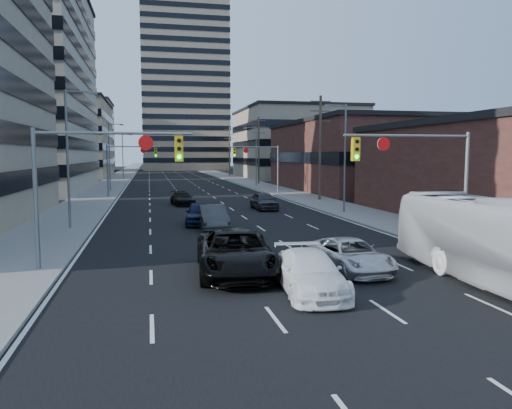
{
  "coord_description": "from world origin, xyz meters",
  "views": [
    {
      "loc": [
        -5.39,
        -13.98,
        4.9
      ],
      "look_at": [
        0.25,
        12.32,
        2.2
      ],
      "focal_mm": 35.0,
      "sensor_mm": 36.0,
      "label": 1
    }
  ],
  "objects": [
    {
      "name": "ground",
      "position": [
        0.0,
        0.0,
        0.0
      ],
      "size": [
        400.0,
        400.0,
        0.0
      ],
      "primitive_type": "plane",
      "color": "black",
      "rests_on": "ground"
    },
    {
      "name": "road_surface",
      "position": [
        0.0,
        130.0,
        0.01
      ],
      "size": [
        18.0,
        300.0,
        0.02
      ],
      "primitive_type": "cube",
      "color": "black",
      "rests_on": "ground"
    },
    {
      "name": "sidewalk_left",
      "position": [
        -11.5,
        130.0,
        0.07
      ],
      "size": [
        5.0,
        300.0,
        0.15
      ],
      "primitive_type": "cube",
      "color": "slate",
      "rests_on": "ground"
    },
    {
      "name": "sidewalk_right",
      "position": [
        11.5,
        130.0,
        0.07
      ],
      "size": [
        5.0,
        300.0,
        0.15
      ],
      "primitive_type": "cube",
      "color": "slate",
      "rests_on": "ground"
    },
    {
      "name": "office_left_far",
      "position": [
        -24.0,
        100.0,
        8.0
      ],
      "size": [
        20.0,
        30.0,
        16.0
      ],
      "primitive_type": "cube",
      "color": "gray",
      "rests_on": "ground"
    },
    {
      "name": "storefront_right_mid",
      "position": [
        24.0,
        50.0,
        4.5
      ],
      "size": [
        20.0,
        30.0,
        9.0
      ],
      "primitive_type": "cube",
      "color": "#472119",
      "rests_on": "ground"
    },
    {
      "name": "office_right_far",
      "position": [
        25.0,
        88.0,
        7.0
      ],
      "size": [
        22.0,
        28.0,
        14.0
      ],
      "primitive_type": "cube",
      "color": "gray",
      "rests_on": "ground"
    },
    {
      "name": "apartment_tower",
      "position": [
        6.0,
        150.0,
        29.0
      ],
      "size": [
        26.0,
        26.0,
        58.0
      ],
      "primitive_type": "cube",
      "color": "gray",
      "rests_on": "ground"
    },
    {
      "name": "bg_block_left",
      "position": [
        -28.0,
        140.0,
        10.0
      ],
      "size": [
        24.0,
        24.0,
        20.0
      ],
      "primitive_type": "cube",
      "color": "#ADA089",
      "rests_on": "ground"
    },
    {
      "name": "bg_block_right",
      "position": [
        32.0,
        130.0,
        6.0
      ],
      "size": [
        22.0,
        22.0,
        12.0
      ],
      "primitive_type": "cube",
      "color": "gray",
      "rests_on": "ground"
    },
    {
      "name": "signal_near_left",
      "position": [
        -7.45,
        8.0,
        4.33
      ],
      "size": [
        6.59,
        0.33,
        6.0
      ],
      "color": "slate",
      "rests_on": "ground"
    },
    {
      "name": "signal_near_right",
      "position": [
        7.45,
        8.0,
        4.33
      ],
      "size": [
        6.59,
        0.33,
        6.0
      ],
      "color": "slate",
      "rests_on": "ground"
    },
    {
      "name": "signal_far_left",
      "position": [
        -7.68,
        45.0,
        4.3
      ],
      "size": [
        6.09,
        0.33,
        6.0
      ],
      "color": "slate",
      "rests_on": "ground"
    },
    {
      "name": "signal_far_right",
      "position": [
        7.68,
        45.0,
        4.3
      ],
      "size": [
        6.09,
        0.33,
        6.0
      ],
      "color": "slate",
      "rests_on": "ground"
    },
    {
      "name": "utility_pole_block",
      "position": [
        12.2,
        36.0,
        5.78
      ],
      "size": [
        2.2,
        0.28,
        11.0
      ],
      "color": "#4C3D2D",
      "rests_on": "ground"
    },
    {
      "name": "utility_pole_midblock",
      "position": [
        12.2,
        66.0,
        5.78
      ],
      "size": [
        2.2,
        0.28,
        11.0
      ],
      "color": "#4C3D2D",
      "rests_on": "ground"
    },
    {
      "name": "utility_pole_distant",
      "position": [
        12.2,
        96.0,
        5.78
      ],
      "size": [
        2.2,
        0.28,
        11.0
      ],
      "color": "#4C3D2D",
      "rests_on": "ground"
    },
    {
      "name": "streetlight_left_near",
      "position": [
        -10.34,
        20.0,
        5.05
      ],
      "size": [
        2.03,
        0.22,
        9.0
      ],
      "color": "slate",
      "rests_on": "ground"
    },
    {
      "name": "streetlight_left_mid",
      "position": [
        -10.34,
        55.0,
        5.05
      ],
      "size": [
        2.03,
        0.22,
        9.0
      ],
      "color": "slate",
      "rests_on": "ground"
    },
    {
      "name": "streetlight_left_far",
      "position": [
        -10.34,
        90.0,
        5.05
      ],
      "size": [
        2.03,
        0.22,
        9.0
      ],
      "color": "slate",
      "rests_on": "ground"
    },
    {
      "name": "streetlight_right_near",
      "position": [
        10.34,
        25.0,
        5.05
      ],
      "size": [
        2.03,
        0.22,
        9.0
      ],
      "color": "slate",
      "rests_on": "ground"
    },
    {
      "name": "streetlight_right_far",
      "position": [
        10.34,
        60.0,
        5.05
      ],
      "size": [
        2.03,
        0.22,
        9.0
      ],
      "color": "slate",
      "rests_on": "ground"
    },
    {
      "name": "black_pickup",
      "position": [
        -2.0,
        5.81,
        0.91
      ],
      "size": [
        3.52,
        6.77,
        1.82
      ],
      "primitive_type": "imported",
      "rotation": [
        0.0,
        0.0,
        -0.08
      ],
      "color": "black",
      "rests_on": "ground"
    },
    {
      "name": "white_van",
      "position": [
        0.11,
        2.57,
        0.73
      ],
      "size": [
        2.43,
        5.16,
        1.45
      ],
      "primitive_type": "imported",
      "rotation": [
        0.0,
        0.0,
        -0.08
      ],
      "color": "white",
      "rests_on": "ground"
    },
    {
      "name": "silver_suv",
      "position": [
        2.78,
        5.34,
        0.68
      ],
      "size": [
        2.7,
        5.1,
        1.37
      ],
      "primitive_type": "imported",
      "rotation": [
        0.0,
        0.0,
        0.09
      ],
      "color": "silver",
      "rests_on": "ground"
    },
    {
      "name": "transit_bus",
      "position": [
        7.34,
        1.54,
        1.67
      ],
      "size": [
        3.17,
        12.08,
        3.34
      ],
      "primitive_type": "imported",
      "rotation": [
        0.0,
        0.0,
        -0.03
      ],
      "color": "silver",
      "rests_on": "ground"
    },
    {
      "name": "sedan_blue",
      "position": [
        -2.0,
        20.79,
        0.79
      ],
      "size": [
        2.4,
        4.82,
        1.58
      ],
      "primitive_type": "imported",
      "rotation": [
        0.0,
        0.0,
        -0.12
      ],
      "color": "#0D1634",
      "rests_on": "ground"
    },
    {
      "name": "sedan_grey_center",
      "position": [
        -1.37,
        18.37,
        0.79
      ],
      "size": [
        1.67,
        4.78,
        1.58
      ],
      "primitive_type": "imported",
      "rotation": [
        0.0,
        0.0,
        -0.0
      ],
      "color": "#353638",
      "rests_on": "ground"
    },
    {
      "name": "sedan_black_far",
      "position": [
        -2.28,
        34.49,
        0.65
      ],
      "size": [
        2.43,
        4.7,
        1.3
      ],
      "primitive_type": "imported",
      "rotation": [
        0.0,
        0.0,
        0.14
      ],
      "color": "black",
      "rests_on": "ground"
    },
    {
      "name": "sedan_grey_right",
      "position": [
        4.59,
        29.16,
        0.79
      ],
      "size": [
        1.97,
        4.67,
        1.58
      ],
      "primitive_type": "imported",
      "rotation": [
        0.0,
        0.0,
        0.02
      ],
      "color": "#2E2E30",
      "rests_on": "ground"
    }
  ]
}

